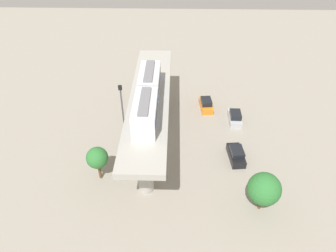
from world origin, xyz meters
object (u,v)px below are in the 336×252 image
parked_car_orange (206,104)px  tree_mid_lot (97,158)px  parked_car_black (236,154)px  parked_car_silver (235,117)px  train (148,96)px  signal_post (123,116)px  tree_near_viaduct (264,189)px

parked_car_orange → tree_mid_lot: bearing=42.2°
parked_car_orange → parked_car_black: size_ratio=1.00×
tree_mid_lot → parked_car_silver: bearing=-146.6°
parked_car_orange → tree_mid_lot: 21.72m
train → parked_car_orange: size_ratio=3.11×
tree_mid_lot → signal_post: 6.60m
parked_car_black → tree_near_viaduct: 8.71m
parked_car_black → tree_near_viaduct: tree_near_viaduct is taller
parked_car_orange → parked_car_silver: bearing=134.9°
parked_car_orange → tree_near_viaduct: bearing=97.8°
train → parked_car_black: bearing=174.8°
parked_car_silver → tree_near_viaduct: (-0.50, 16.62, 2.56)m
signal_post → tree_near_viaduct: bearing=149.4°
train → parked_car_orange: (-8.53, -10.90, -8.48)m
train → parked_car_black: train is taller
parked_car_silver → tree_near_viaduct: size_ratio=0.82×
signal_post → parked_car_orange: bearing=-139.3°
parked_car_black → train: bearing=-10.5°
parked_car_silver → parked_car_orange: size_ratio=0.97×
parked_car_silver → signal_post: bearing=23.6°
parked_car_orange → signal_post: 16.50m
tree_near_viaduct → signal_post: bearing=-30.6°
parked_car_black → signal_post: signal_post is taller
train → parked_car_orange: 16.24m
parked_car_black → signal_post: bearing=-11.7°
train → tree_mid_lot: bearing=40.1°
parked_car_silver → parked_car_orange: same height
signal_post → tree_mid_lot: bearing=65.6°
parked_car_orange → parked_car_black: bearing=99.7°
parked_car_orange → signal_post: (11.93, 10.27, 4.93)m
train → tree_near_viaduct: size_ratio=2.61×
parked_car_silver → parked_car_orange: (4.28, -3.54, 0.00)m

